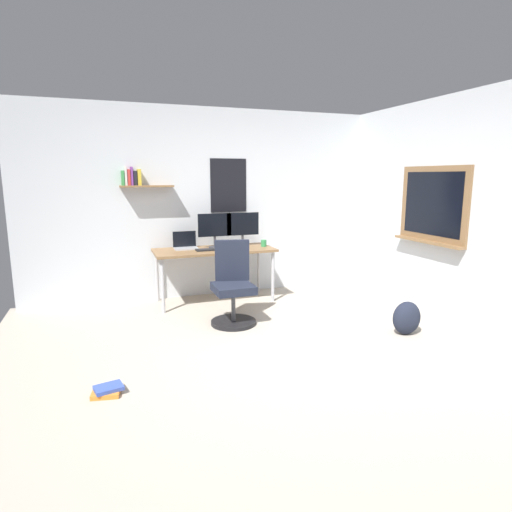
# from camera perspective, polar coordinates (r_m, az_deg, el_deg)

# --- Properties ---
(ground_plane) EXTENTS (5.20, 5.20, 0.00)m
(ground_plane) POSITION_cam_1_polar(r_m,az_deg,el_deg) (4.08, 2.28, -13.67)
(ground_plane) COLOR #ADA393
(ground_plane) RESTS_ON ground
(wall_back) EXTENTS (5.00, 0.30, 2.60)m
(wall_back) POSITION_cam_1_polar(r_m,az_deg,el_deg) (6.07, -6.50, 7.00)
(wall_back) COLOR silver
(wall_back) RESTS_ON ground
(wall_right) EXTENTS (0.22, 5.00, 2.60)m
(wall_right) POSITION_cam_1_polar(r_m,az_deg,el_deg) (5.20, 28.22, 5.20)
(wall_right) COLOR silver
(wall_right) RESTS_ON ground
(desk) EXTENTS (1.59, 0.68, 0.72)m
(desk) POSITION_cam_1_polar(r_m,az_deg,el_deg) (5.74, -5.58, 0.31)
(desk) COLOR olive
(desk) RESTS_ON ground
(office_chair) EXTENTS (0.52, 0.54, 0.95)m
(office_chair) POSITION_cam_1_polar(r_m,az_deg,el_deg) (4.93, -3.10, -4.33)
(office_chair) COLOR black
(office_chair) RESTS_ON ground
(laptop) EXTENTS (0.31, 0.21, 0.23)m
(laptop) POSITION_cam_1_polar(r_m,az_deg,el_deg) (5.79, -9.42, 1.51)
(laptop) COLOR #ADAFB5
(laptop) RESTS_ON desk
(monitor_primary) EXTENTS (0.46, 0.17, 0.46)m
(monitor_primary) POSITION_cam_1_polar(r_m,az_deg,el_deg) (5.80, -5.53, 3.77)
(monitor_primary) COLOR #38383D
(monitor_primary) RESTS_ON desk
(monitor_secondary) EXTENTS (0.46, 0.17, 0.46)m
(monitor_secondary) POSITION_cam_1_polar(r_m,az_deg,el_deg) (5.91, -1.79, 3.94)
(monitor_secondary) COLOR #38383D
(monitor_secondary) RESTS_ON desk
(keyboard) EXTENTS (0.37, 0.13, 0.02)m
(keyboard) POSITION_cam_1_polar(r_m,az_deg,el_deg) (5.62, -6.16, 0.86)
(keyboard) COLOR black
(keyboard) RESTS_ON desk
(computer_mouse) EXTENTS (0.10, 0.06, 0.03)m
(computer_mouse) POSITION_cam_1_polar(r_m,az_deg,el_deg) (5.69, -3.43, 1.09)
(computer_mouse) COLOR #262628
(computer_mouse) RESTS_ON desk
(coffee_mug) EXTENTS (0.08, 0.08, 0.09)m
(coffee_mug) POSITION_cam_1_polar(r_m,az_deg,el_deg) (5.89, 1.04, 1.72)
(coffee_mug) COLOR #338C4C
(coffee_mug) RESTS_ON desk
(backpack) EXTENTS (0.32, 0.22, 0.36)m
(backpack) POSITION_cam_1_polar(r_m,az_deg,el_deg) (4.90, 19.47, -7.80)
(backpack) COLOR #1E2333
(backpack) RESTS_ON ground
(book_stack_on_floor) EXTENTS (0.26, 0.21, 0.07)m
(book_stack_on_floor) POSITION_cam_1_polar(r_m,az_deg,el_deg) (3.67, -19.26, -16.64)
(book_stack_on_floor) COLOR orange
(book_stack_on_floor) RESTS_ON ground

